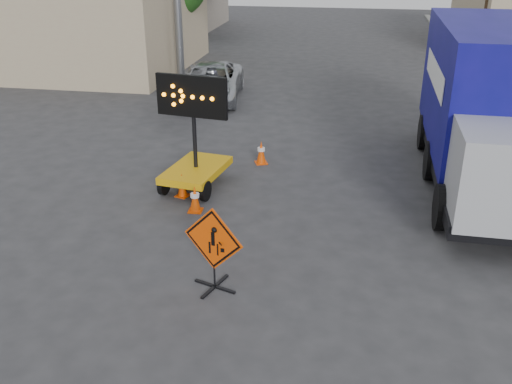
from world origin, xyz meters
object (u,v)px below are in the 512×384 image
(arrow_board, at_px, (196,163))
(pickup_truck, at_px, (210,82))
(construction_sign, at_px, (214,247))
(box_truck, at_px, (487,116))

(arrow_board, distance_m, pickup_truck, 9.12)
(construction_sign, distance_m, box_truck, 8.66)
(pickup_truck, xyz_separation_m, box_truck, (9.44, -7.26, 1.17))
(construction_sign, bearing_deg, arrow_board, 128.53)
(construction_sign, distance_m, arrow_board, 4.97)
(construction_sign, xyz_separation_m, box_truck, (5.83, 6.33, 1.00))
(pickup_truck, bearing_deg, construction_sign, -82.46)
(pickup_truck, relative_size, box_truck, 0.59)
(construction_sign, height_order, box_truck, box_truck)
(arrow_board, xyz_separation_m, box_truck, (7.52, 1.66, 1.22))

